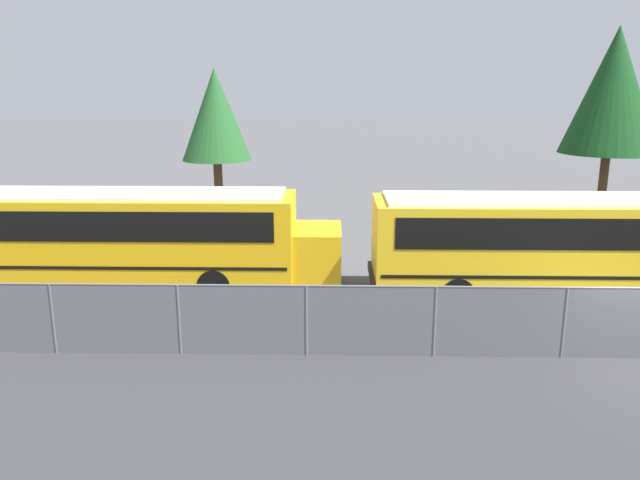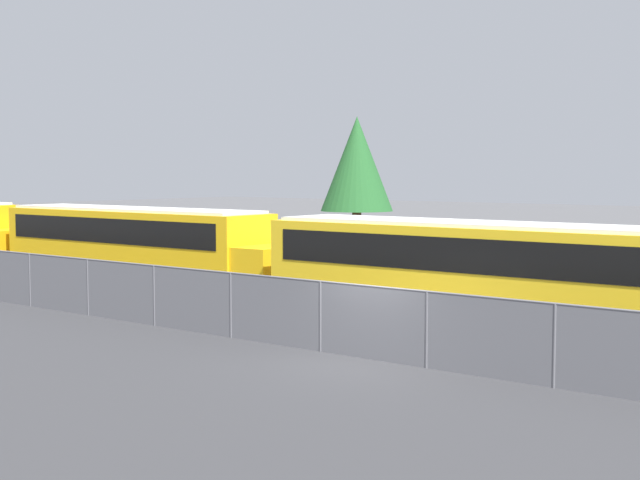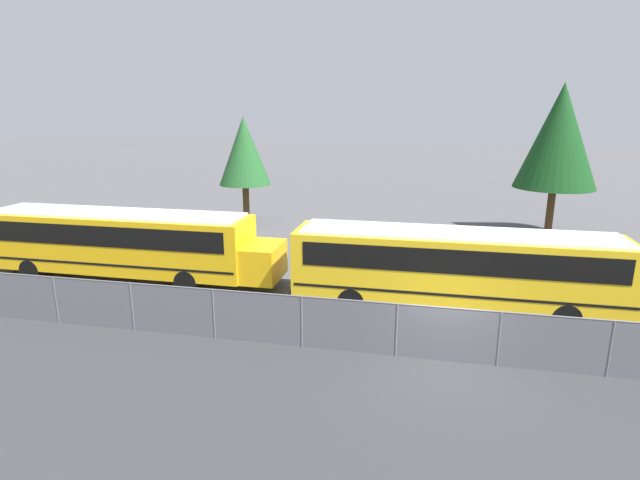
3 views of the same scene
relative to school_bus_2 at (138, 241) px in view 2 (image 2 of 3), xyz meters
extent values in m
plane|color=#4C4C4F|center=(13.99, -4.91, -1.85)|extent=(200.00, 200.00, 0.00)
cube|color=#333335|center=(13.99, -10.91, -1.84)|extent=(146.21, 12.00, 0.01)
cube|color=#9EA0A5|center=(13.99, -4.91, -0.97)|extent=(112.21, 0.03, 1.75)
cube|color=slate|center=(13.99, -4.92, -0.97)|extent=(112.21, 0.01, 1.75)
cylinder|color=slate|center=(13.99, -4.91, -0.10)|extent=(112.21, 0.05, 0.05)
cylinder|color=slate|center=(0.34, -4.91, -0.97)|extent=(0.07, 0.07, 1.75)
cylinder|color=slate|center=(3.38, -4.91, -0.97)|extent=(0.07, 0.07, 1.75)
cylinder|color=slate|center=(6.41, -4.91, -0.97)|extent=(0.07, 0.07, 1.75)
cylinder|color=slate|center=(9.44, -4.91, -0.97)|extent=(0.07, 0.07, 1.75)
cylinder|color=slate|center=(12.47, -4.91, -0.97)|extent=(0.07, 0.07, 1.75)
cylinder|color=slate|center=(15.51, -4.91, -0.97)|extent=(0.07, 0.07, 1.75)
cylinder|color=slate|center=(18.54, -4.91, -0.97)|extent=(0.07, 0.07, 1.75)
cube|color=#EDA80F|center=(-7.87, -0.61, -0.60)|extent=(1.47, 2.34, 1.50)
cube|color=yellow|center=(-0.30, 0.00, -0.10)|extent=(12.23, 2.54, 2.50)
cube|color=black|center=(-0.30, 0.00, 0.45)|extent=(11.25, 2.58, 0.90)
cube|color=black|center=(-0.30, 0.00, -0.80)|extent=(11.98, 2.57, 0.10)
cube|color=yellow|center=(6.55, 0.00, -0.60)|extent=(1.47, 2.34, 1.50)
cube|color=black|center=(-6.46, 0.00, -1.20)|extent=(0.12, 2.54, 0.24)
cube|color=silver|center=(-0.30, 0.00, 1.20)|extent=(11.62, 2.29, 0.10)
cylinder|color=black|center=(3.49, 1.15, -1.35)|extent=(0.99, 0.28, 0.99)
cylinder|color=black|center=(3.49, -1.15, -1.35)|extent=(0.99, 0.28, 0.99)
cylinder|color=black|center=(-4.09, 1.15, -1.35)|extent=(0.99, 0.28, 0.99)
cylinder|color=black|center=(-4.09, -1.15, -1.35)|extent=(0.99, 0.28, 0.99)
cube|color=yellow|center=(14.38, -0.65, -0.10)|extent=(12.23, 2.54, 2.50)
cube|color=black|center=(14.38, -0.65, 0.45)|extent=(11.25, 2.58, 0.90)
cube|color=black|center=(14.38, -0.65, -0.80)|extent=(11.98, 2.57, 0.10)
cube|color=black|center=(8.21, -0.65, -1.20)|extent=(0.12, 2.54, 0.24)
cube|color=silver|center=(14.38, -0.65, 1.20)|extent=(11.62, 2.29, 0.10)
cylinder|color=black|center=(18.17, 0.50, -1.35)|extent=(0.99, 0.28, 0.99)
cylinder|color=black|center=(18.17, -1.80, -1.35)|extent=(0.99, 0.28, 0.99)
cylinder|color=black|center=(10.59, 0.50, -1.35)|extent=(0.99, 0.28, 0.99)
cylinder|color=black|center=(10.59, -1.80, -1.35)|extent=(0.99, 0.28, 0.99)
cylinder|color=#51381E|center=(1.21, 12.44, -0.55)|extent=(0.44, 0.44, 2.59)
cone|color=#235B28|center=(1.21, 12.44, 2.98)|extent=(3.44, 3.44, 4.48)
camera|label=1|loc=(7.03, -18.74, 4.52)|focal=35.00mm
camera|label=2|loc=(25.77, -22.08, 2.59)|focal=50.00mm
camera|label=3|loc=(13.11, -19.34, 5.68)|focal=28.00mm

